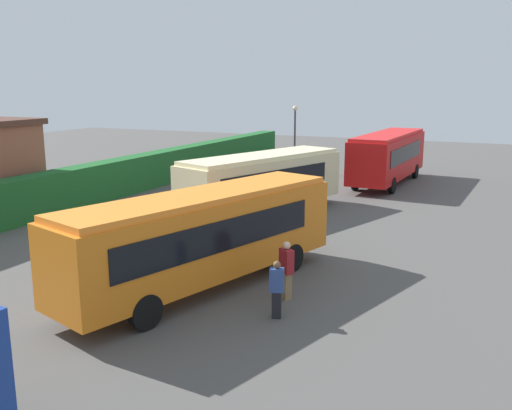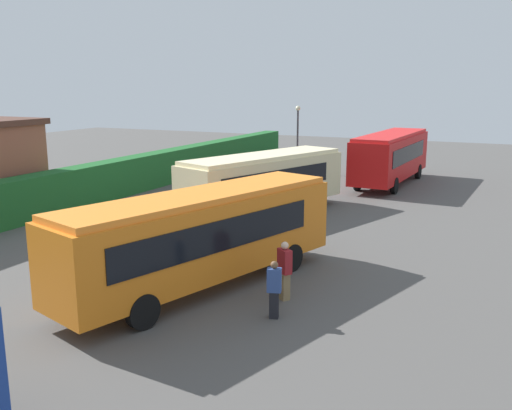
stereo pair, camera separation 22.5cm
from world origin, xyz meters
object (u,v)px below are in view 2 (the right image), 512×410
Objects in this scene: person_center at (274,288)px; person_right at (284,269)px; lamppost at (298,130)px; traffic_cone at (258,165)px; bus_red at (391,155)px; bus_cream at (264,180)px; bus_orange at (203,234)px.

person_right is (1.41, 0.27, 0.08)m from person_center.
person_right is at bearing -159.82° from lamppost.
traffic_cone is (24.42, 12.26, -0.67)m from person_right.
bus_red reaches higher than traffic_cone.
person_right is at bearing -133.63° from bus_cream.
traffic_cone is at bearing 37.97° from bus_orange.
bus_orange is at bearing -165.89° from lamppost.
bus_cream is 11.56m from person_right.
person_right is at bearing -173.15° from bus_red.
person_center is (-23.15, -1.67, -1.03)m from bus_red.
lamppost is at bearing 33.19° from bus_cream.
bus_red is (21.94, -1.33, 0.10)m from bus_orange.
person_center is at bearing 47.41° from person_right.
traffic_cone is at bearing -171.09° from person_center.
bus_orange is 10.75m from bus_cream.
bus_red is 7.86m from lamppost.
traffic_cone is at bearing -116.61° from person_right.
traffic_cone is (25.83, 12.52, -0.59)m from person_center.
lamppost is (24.02, 8.83, 2.15)m from person_right.
lamppost reaches higher than person_right.
bus_cream is at bearing 30.73° from bus_orange.
bus_cream is at bearing -153.95° from traffic_cone.
bus_orange is 17.63× the size of traffic_cone.
bus_cream is at bearing -171.33° from person_center.
bus_red is 5.70× the size of person_right.
lamppost is (13.79, 3.51, 1.35)m from bus_cream.
person_right is 0.37× the size of lamppost.
lamppost is at bearing -123.08° from person_right.
bus_red is 11.29m from traffic_cone.
person_center is 0.91× the size of person_right.
bus_cream is 2.02× the size of lamppost.
bus_cream reaches higher than person_center.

